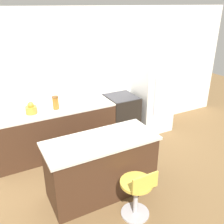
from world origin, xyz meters
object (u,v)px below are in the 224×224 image
refrigerator (153,93)px  kettle (31,109)px  stool_chair (137,193)px  mixing_bowl (89,100)px  oven_range (121,117)px

refrigerator → kettle: size_ratio=8.25×
refrigerator → stool_chair: 2.67m
mixing_bowl → stool_chair: bearing=-96.2°
refrigerator → kettle: (-2.56, 0.01, 0.13)m
oven_range → refrigerator: 0.87m
oven_range → mixing_bowl: size_ratio=4.14×
kettle → mixing_bowl: bearing=0.0°
oven_range → kettle: kettle is taller
kettle → oven_range: bearing=0.2°
kettle → mixing_bowl: (1.08, 0.00, -0.04)m
refrigerator → mixing_bowl: (-1.48, 0.01, 0.09)m
oven_range → stool_chair: bearing=-114.7°
stool_chair → mixing_bowl: 2.10m
refrigerator → kettle: bearing=179.9°
stool_chair → kettle: bearing=113.2°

